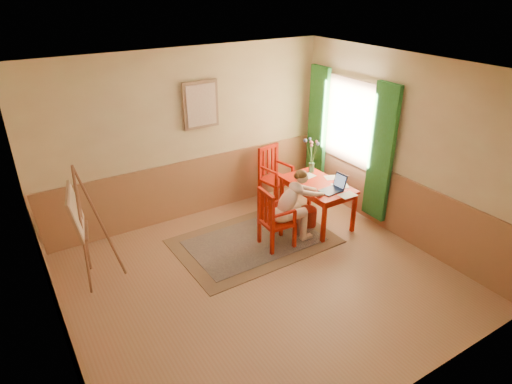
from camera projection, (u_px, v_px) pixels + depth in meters
room at (262, 188)px, 5.40m from camera, size 5.04×4.54×2.84m
wainscot at (232, 224)px, 6.40m from camera, size 5.00×4.50×1.00m
window at (348, 134)px, 7.41m from camera, size 0.12×2.01×2.20m
wall_portrait at (201, 105)px, 6.98m from camera, size 0.60×0.05×0.76m
rug at (254, 241)px, 6.89m from camera, size 2.43×1.65×0.02m
table at (317, 188)px, 7.17m from camera, size 0.74×1.21×0.72m
chair_left at (274, 219)px, 6.56m from camera, size 0.46×0.44×0.96m
chair_back at (274, 175)px, 7.90m from camera, size 0.54×0.56×1.05m
figure at (292, 204)px, 6.62m from camera, size 0.88×0.38×1.18m
laptop at (334, 187)px, 6.87m from camera, size 0.42×0.27×0.24m
papers at (332, 183)px, 7.12m from camera, size 0.62×1.10×0.00m
vase at (311, 157)px, 7.43m from camera, size 0.22×0.32×0.60m
wastebasket at (308, 217)px, 7.27m from camera, size 0.32×0.32×0.31m
easel at (79, 216)px, 5.58m from camera, size 0.63×0.76×1.70m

